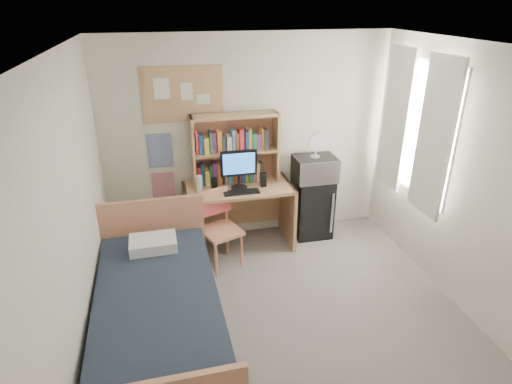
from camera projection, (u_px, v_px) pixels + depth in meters
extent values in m
cube|color=gray|center=(294.00, 337.00, 4.08)|extent=(3.60, 4.20, 0.02)
cube|color=white|center=(308.00, 51.00, 3.00)|extent=(3.60, 4.20, 0.02)
cube|color=#ECE6CF|center=(248.00, 140.00, 5.40)|extent=(3.60, 0.04, 2.60)
cube|color=#ECE6CF|center=(69.00, 240.00, 3.18)|extent=(0.04, 4.20, 2.60)
cube|color=#ECE6CF|center=(488.00, 195.00, 3.90)|extent=(0.04, 4.20, 2.60)
cube|color=white|center=(416.00, 128.00, 4.83)|extent=(0.10, 1.40, 1.70)
cube|color=white|center=(434.00, 139.00, 4.47)|extent=(0.04, 0.55, 1.70)
cube|color=white|center=(395.00, 119.00, 5.18)|extent=(0.04, 0.55, 1.70)
cube|color=tan|center=(183.00, 94.00, 4.97)|extent=(0.94, 0.03, 0.64)
cube|color=#253897|center=(160.00, 151.00, 5.19)|extent=(0.30, 0.01, 0.42)
cube|color=#C42242|center=(163.00, 186.00, 5.39)|extent=(0.28, 0.01, 0.36)
cube|color=tan|center=(239.00, 216.00, 5.41)|extent=(1.34, 0.68, 0.83)
cube|color=tan|center=(221.00, 230.00, 5.00)|extent=(0.60, 0.60, 0.93)
cube|color=black|center=(312.00, 206.00, 5.70)|extent=(0.48, 0.48, 0.81)
cube|color=black|center=(159.00, 320.00, 3.85)|extent=(1.13, 2.21, 0.60)
cube|color=tan|center=(235.00, 149.00, 5.19)|extent=(1.06, 0.28, 0.86)
cube|color=black|center=(239.00, 170.00, 5.09)|extent=(0.44, 0.04, 0.47)
cube|color=black|center=(241.00, 192.00, 5.06)|extent=(0.43, 0.14, 0.02)
cube|color=black|center=(214.00, 185.00, 5.09)|extent=(0.07, 0.07, 0.16)
cube|color=black|center=(263.00, 180.00, 5.21)|extent=(0.07, 0.07, 0.17)
cylinder|color=white|center=(199.00, 185.00, 5.00)|extent=(0.07, 0.07, 0.23)
cube|color=#E95958|center=(212.00, 205.00, 5.04)|extent=(0.46, 0.28, 0.21)
cube|color=#B4B4B9|center=(315.00, 168.00, 5.46)|extent=(0.52, 0.40, 0.30)
cylinder|color=white|center=(316.00, 146.00, 5.33)|extent=(0.25, 0.25, 0.31)
cube|color=white|center=(153.00, 243.00, 4.36)|extent=(0.48, 0.34, 0.11)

